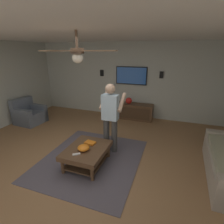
% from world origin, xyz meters
% --- Properties ---
extents(ground_plane, '(8.10, 8.10, 0.00)m').
position_xyz_m(ground_plane, '(0.00, 0.00, 0.00)').
color(ground_plane, olive).
extents(wall_back_tv, '(0.10, 6.95, 2.61)m').
position_xyz_m(wall_back_tv, '(3.24, 0.00, 1.30)').
color(wall_back_tv, '#B2B7AD').
rests_on(wall_back_tv, ground).
extents(ceiling_slab, '(6.57, 6.95, 0.10)m').
position_xyz_m(ceiling_slab, '(0.00, 0.00, 2.66)').
color(ceiling_slab, white).
extents(area_rug, '(2.41, 2.09, 0.01)m').
position_xyz_m(area_rug, '(0.12, -0.05, 0.01)').
color(area_rug, '#514C56').
rests_on(area_rug, ground).
extents(armchair, '(0.85, 0.86, 0.82)m').
position_xyz_m(armchair, '(1.37, 2.87, 0.28)').
color(armchair, slate).
rests_on(armchair, ground).
extents(coffee_table, '(1.00, 0.80, 0.40)m').
position_xyz_m(coffee_table, '(-0.08, -0.05, 0.30)').
color(coffee_table, '#513823').
rests_on(coffee_table, ground).
extents(media_console, '(0.45, 1.70, 0.55)m').
position_xyz_m(media_console, '(2.90, -0.16, 0.28)').
color(media_console, '#513823').
rests_on(media_console, ground).
extents(tv, '(0.05, 1.09, 0.62)m').
position_xyz_m(tv, '(3.14, -0.16, 1.49)').
color(tv, black).
extents(person_standing, '(0.53, 0.53, 1.64)m').
position_xyz_m(person_standing, '(0.62, -0.32, 0.93)').
color(person_standing, '#3F3F3F').
rests_on(person_standing, ground).
extents(bowl, '(0.24, 0.24, 0.11)m').
position_xyz_m(bowl, '(-0.18, -0.03, 0.46)').
color(bowl, orange).
rests_on(bowl, coffee_table).
extents(remote_white, '(0.12, 0.15, 0.02)m').
position_xyz_m(remote_white, '(-0.38, 0.02, 0.41)').
color(remote_white, white).
rests_on(remote_white, coffee_table).
extents(book, '(0.19, 0.24, 0.04)m').
position_xyz_m(book, '(0.11, -0.03, 0.42)').
color(book, orange).
rests_on(book, coffee_table).
extents(vase_round, '(0.22, 0.22, 0.22)m').
position_xyz_m(vase_round, '(2.87, -0.17, 0.66)').
color(vase_round, red).
rests_on(vase_round, media_console).
extents(wall_speaker_left, '(0.06, 0.12, 0.22)m').
position_xyz_m(wall_speaker_left, '(3.16, -1.18, 1.56)').
color(wall_speaker_left, black).
extents(wall_speaker_right, '(0.06, 0.12, 0.22)m').
position_xyz_m(wall_speaker_right, '(3.16, 0.95, 1.53)').
color(wall_speaker_right, black).
extents(ceiling_fan, '(1.20, 1.21, 0.46)m').
position_xyz_m(ceiling_fan, '(-0.54, -0.23, 2.28)').
color(ceiling_fan, '#4C3828').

